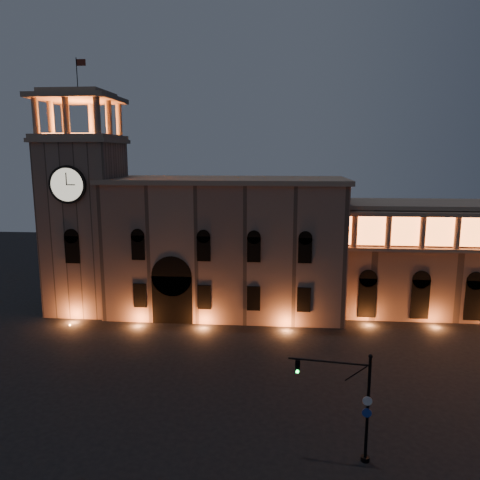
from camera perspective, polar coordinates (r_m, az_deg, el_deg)
The scene contains 4 objects.
ground at distance 43.58m, azimuth -2.37°, elevation -17.82°, with size 160.00×160.00×0.00m, color black.
government_building at distance 61.55m, azimuth -1.78°, elevation -0.66°, with size 30.80×12.80×17.60m.
clock_tower at distance 64.81m, azimuth -18.32°, elevation 2.71°, with size 9.80×9.80×32.40m.
traffic_light at distance 34.12m, azimuth 13.63°, elevation -18.90°, with size 5.63×1.07×7.77m.
Camera 1 is at (5.00, -38.05, 20.64)m, focal length 35.00 mm.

